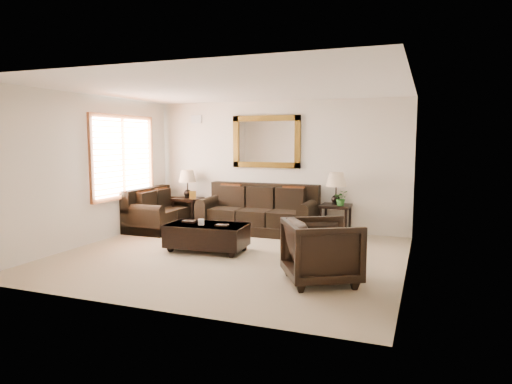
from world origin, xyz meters
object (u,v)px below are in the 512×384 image
at_px(end_table_left, 188,189).
at_px(armchair, 322,248).
at_px(sofa, 259,215).
at_px(loveseat, 159,214).
at_px(end_table_right, 336,195).
at_px(coffee_table, 207,234).

bearing_deg(end_table_left, armchair, -39.33).
height_order(sofa, loveseat, sofa).
xyz_separation_m(loveseat, end_table_right, (3.65, 0.64, 0.50)).
bearing_deg(loveseat, end_table_left, -27.78).
xyz_separation_m(sofa, armchair, (1.96, -2.88, 0.11)).
relative_size(end_table_left, end_table_right, 0.98).
height_order(sofa, end_table_left, end_table_left).
height_order(end_table_left, coffee_table, end_table_left).
distance_m(sofa, loveseat, 2.14).
bearing_deg(sofa, coffee_table, -97.63).
xyz_separation_m(end_table_right, armchair, (0.40, -3.03, -0.35)).
xyz_separation_m(end_table_right, coffee_table, (-1.81, -2.01, -0.53)).
bearing_deg(coffee_table, armchair, -28.28).
xyz_separation_m(end_table_left, armchair, (3.70, -3.03, -0.33)).
distance_m(end_table_left, coffee_table, 2.56).
bearing_deg(end_table_left, end_table_right, -0.10).
bearing_deg(sofa, armchair, -55.82).
relative_size(sofa, end_table_right, 1.90).
distance_m(end_table_right, armchair, 3.07).
xyz_separation_m(sofa, coffee_table, (-0.25, -1.87, -0.07)).
height_order(coffee_table, armchair, armchair).
relative_size(end_table_right, armchair, 1.35).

